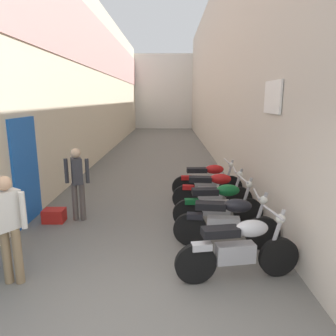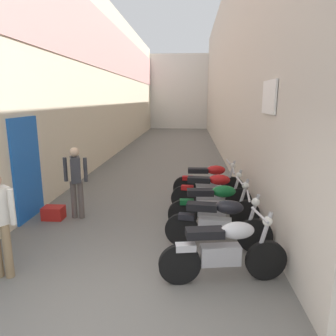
% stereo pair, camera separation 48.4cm
% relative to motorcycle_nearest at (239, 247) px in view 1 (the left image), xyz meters
% --- Properties ---
extents(ground_plane, '(40.71, 40.71, 0.00)m').
position_rel_motorcycle_nearest_xyz_m(ground_plane, '(-1.54, 9.18, -0.50)').
color(ground_plane, '#66635E').
extents(building_left, '(0.45, 24.71, 6.65)m').
position_rel_motorcycle_nearest_xyz_m(building_left, '(-4.21, 11.13, 2.86)').
color(building_left, beige).
rests_on(building_left, ground).
extents(building_right, '(0.45, 24.71, 7.39)m').
position_rel_motorcycle_nearest_xyz_m(building_right, '(1.14, 11.17, 3.19)').
color(building_right, beige).
rests_on(building_right, ground).
extents(building_far_end, '(7.96, 2.00, 6.31)m').
position_rel_motorcycle_nearest_xyz_m(building_far_end, '(-1.54, 24.53, 2.65)').
color(building_far_end, silver).
rests_on(building_far_end, ground).
extents(motorcycle_nearest, '(1.84, 0.58, 1.04)m').
position_rel_motorcycle_nearest_xyz_m(motorcycle_nearest, '(0.00, 0.00, 0.00)').
color(motorcycle_nearest, black).
rests_on(motorcycle_nearest, ground).
extents(motorcycle_second, '(1.85, 0.58, 1.04)m').
position_rel_motorcycle_nearest_xyz_m(motorcycle_second, '(0.00, 1.00, 0.00)').
color(motorcycle_second, black).
rests_on(motorcycle_second, ground).
extents(motorcycle_third, '(1.85, 0.58, 1.04)m').
position_rel_motorcycle_nearest_xyz_m(motorcycle_third, '(0.00, 1.89, 0.00)').
color(motorcycle_third, black).
rests_on(motorcycle_third, ground).
extents(motorcycle_fourth, '(1.85, 0.58, 1.04)m').
position_rel_motorcycle_nearest_xyz_m(motorcycle_fourth, '(0.00, 2.83, 0.00)').
color(motorcycle_fourth, black).
rests_on(motorcycle_fourth, ground).
extents(motorcycle_fifth, '(1.85, 0.58, 1.04)m').
position_rel_motorcycle_nearest_xyz_m(motorcycle_fifth, '(0.00, 3.79, 0.00)').
color(motorcycle_fifth, black).
rests_on(motorcycle_fifth, ground).
extents(pedestrian_by_doorway, '(0.52, 0.39, 1.57)m').
position_rel_motorcycle_nearest_xyz_m(pedestrian_by_doorway, '(-3.21, -0.10, 0.42)').
color(pedestrian_by_doorway, '#8C7251').
rests_on(pedestrian_by_doorway, ground).
extents(pedestrian_mid_alley, '(0.52, 0.39, 1.57)m').
position_rel_motorcycle_nearest_xyz_m(pedestrian_mid_alley, '(-2.95, 2.27, 0.42)').
color(pedestrian_mid_alley, '#564C47').
rests_on(pedestrian_mid_alley, ground).
extents(plastic_crate, '(0.44, 0.32, 0.28)m').
position_rel_motorcycle_nearest_xyz_m(plastic_crate, '(-3.46, 2.15, -0.36)').
color(plastic_crate, red).
rests_on(plastic_crate, ground).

